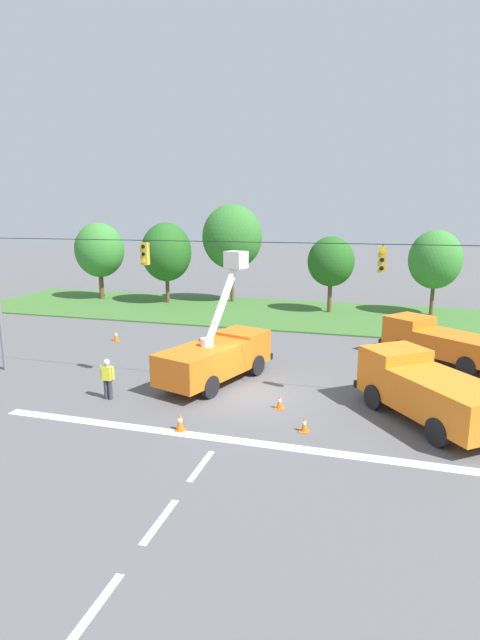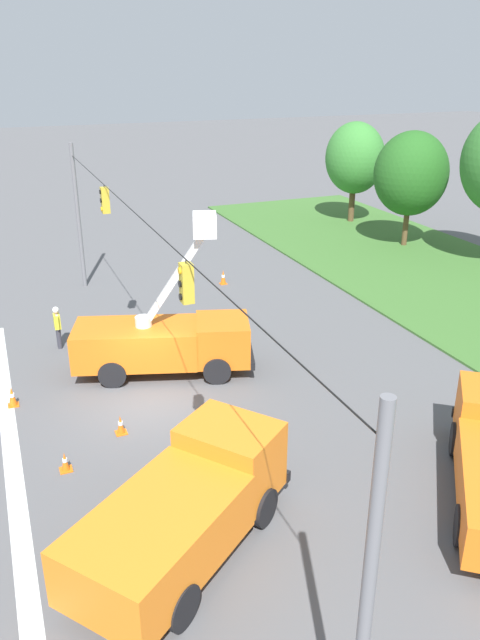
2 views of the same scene
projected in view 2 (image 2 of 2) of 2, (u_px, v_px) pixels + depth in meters
name	position (u px, v px, depth m)	size (l,w,h in m)	color
ground_plane	(148.00, 405.00, 21.18)	(200.00, 200.00, 0.00)	#565659
signal_gantry	(140.00, 287.00, 19.53)	(26.20, 0.33, 7.20)	slate
tree_far_west	(355.00, 158.00, 43.14)	(4.53, 3.92, 6.97)	brown
tree_west	(411.00, 174.00, 37.39)	(4.27, 4.51, 7.01)	brown
utility_truck_bucket_lift	(165.00, 340.00, 22.91)	(4.13, 6.90, 6.01)	orange
utility_truck_support_near	(187.00, 507.00, 14.47)	(5.75, 6.44, 2.37)	orange
road_worker	(57.00, 325.00, 25.02)	(0.65, 0.26, 1.77)	#383842
traffic_cone_foreground_left	(12.00, 396.00, 21.00)	(0.36, 0.36, 0.71)	orange
traffic_cone_mid_left	(65.00, 462.00, 17.70)	(0.36, 0.36, 0.60)	orange
traffic_cone_mid_right	(223.00, 277.00, 32.43)	(0.36, 0.36, 0.75)	orange
traffic_cone_near_bucket	(121.00, 425.00, 19.46)	(0.36, 0.36, 0.63)	orange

